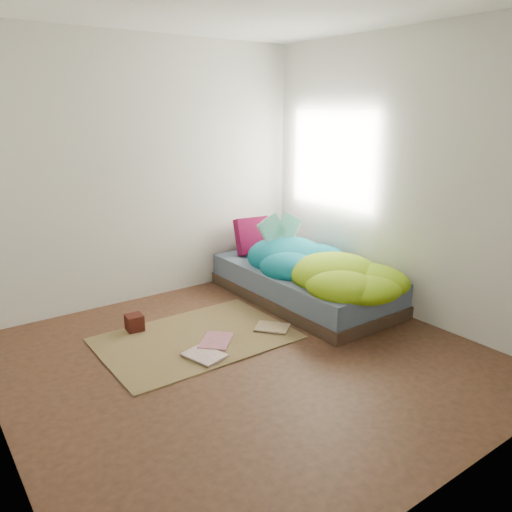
{
  "coord_description": "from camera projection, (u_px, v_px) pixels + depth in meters",
  "views": [
    {
      "loc": [
        -2.04,
        -2.93,
        1.9
      ],
      "look_at": [
        0.64,
        0.75,
        0.56
      ],
      "focal_mm": 35.0,
      "sensor_mm": 36.0,
      "label": 1
    }
  ],
  "objects": [
    {
      "name": "floor_book_b",
      "position": [
        202.0,
        340.0,
        4.22
      ],
      "size": [
        0.4,
        0.4,
        0.03
      ],
      "primitive_type": "imported",
      "rotation": [
        0.0,
        0.0,
        -0.79
      ],
      "color": "#C16F80",
      "rests_on": "rug"
    },
    {
      "name": "open_book",
      "position": [
        280.0,
        219.0,
        5.21
      ],
      "size": [
        0.43,
        0.16,
        0.26
      ],
      "primitive_type": null,
      "rotation": [
        0.0,
        0.0,
        -0.16
      ],
      "color": "#287C37",
      "rests_on": "duvet"
    },
    {
      "name": "floor_book_a",
      "position": [
        194.0,
        361.0,
        3.88
      ],
      "size": [
        0.3,
        0.36,
        0.02
      ],
      "primitive_type": "imported",
      "rotation": [
        0.0,
        0.0,
        0.26
      ],
      "color": "silver",
      "rests_on": "rug"
    },
    {
      "name": "floor_book_c",
      "position": [
        270.0,
        333.0,
        4.37
      ],
      "size": [
        0.35,
        0.36,
        0.02
      ],
      "primitive_type": "imported",
      "rotation": [
        0.0,
        0.0,
        0.68
      ],
      "color": "tan",
      "rests_on": "rug"
    },
    {
      "name": "duvet",
      "position": [
        319.0,
        257.0,
        4.89
      ],
      "size": [
        0.96,
        1.84,
        0.34
      ],
      "primitive_type": null,
      "color": "#087080",
      "rests_on": "bed"
    },
    {
      "name": "room_walls",
      "position": [
        246.0,
        150.0,
        3.51
      ],
      "size": [
        3.54,
        3.54,
        2.62
      ],
      "color": "silver",
      "rests_on": "ground"
    },
    {
      "name": "pillow_magenta",
      "position": [
        254.0,
        236.0,
        5.58
      ],
      "size": [
        0.42,
        0.19,
        0.41
      ],
      "primitive_type": "cube",
      "rotation": [
        0.0,
        0.0,
        -0.16
      ],
      "color": "#4D0518",
      "rests_on": "bed"
    },
    {
      "name": "wooden_box",
      "position": [
        134.0,
        322.0,
        4.43
      ],
      "size": [
        0.15,
        0.15,
        0.14
      ],
      "primitive_type": "cube",
      "rotation": [
        0.0,
        0.0,
        -0.07
      ],
      "color": "#35120C",
      "rests_on": "rug"
    },
    {
      "name": "rug",
      "position": [
        196.0,
        338.0,
        4.3
      ],
      "size": [
        1.6,
        1.1,
        0.01
      ],
      "primitive_type": "cube",
      "color": "brown",
      "rests_on": "ground"
    },
    {
      "name": "pillow_floral",
      "position": [
        270.0,
        243.0,
        5.8
      ],
      "size": [
        0.68,
        0.49,
        0.14
      ],
      "primitive_type": "cube",
      "rotation": [
        0.0,
        0.0,
        -0.17
      ],
      "color": "beige",
      "rests_on": "bed"
    },
    {
      "name": "bed",
      "position": [
        303.0,
        284.0,
        5.16
      ],
      "size": [
        1.0,
        2.0,
        0.34
      ],
      "color": "#3E2C22",
      "rests_on": "ground"
    },
    {
      "name": "ground",
      "position": [
        247.0,
        359.0,
        3.96
      ],
      "size": [
        3.5,
        3.5,
        0.0
      ],
      "primitive_type": "cube",
      "color": "#3A2516",
      "rests_on": "ground"
    }
  ]
}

